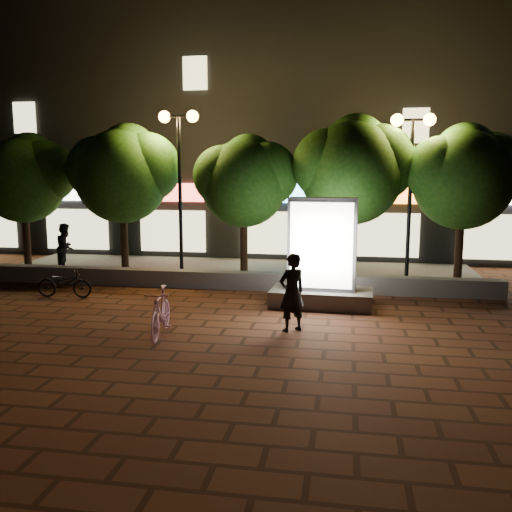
% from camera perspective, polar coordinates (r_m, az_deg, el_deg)
% --- Properties ---
extents(ground, '(80.00, 80.00, 0.00)m').
position_cam_1_polar(ground, '(12.46, -8.23, -7.23)').
color(ground, '#532C1A').
rests_on(ground, ground).
extents(retaining_wall, '(16.00, 0.45, 0.50)m').
position_cam_1_polar(retaining_wall, '(16.14, -3.94, -2.50)').
color(retaining_wall, '#66635F').
rests_on(retaining_wall, ground).
extents(sidewalk, '(16.00, 5.00, 0.08)m').
position_cam_1_polar(sidewalk, '(18.57, -2.14, -1.62)').
color(sidewalk, '#66635F').
rests_on(sidewalk, ground).
extents(building_block, '(28.00, 8.12, 11.30)m').
position_cam_1_polar(building_block, '(24.70, 0.89, 12.56)').
color(building_block, black).
rests_on(building_block, ground).
extents(tree_far_left, '(3.36, 2.80, 4.63)m').
position_cam_1_polar(tree_far_left, '(19.93, -23.01, 7.81)').
color(tree_far_left, black).
rests_on(tree_far_left, sidewalk).
extents(tree_left, '(3.60, 3.00, 4.89)m').
position_cam_1_polar(tree_left, '(18.30, -13.63, 8.70)').
color(tree_left, black).
rests_on(tree_left, sidewalk).
extents(tree_mid, '(3.24, 2.70, 4.50)m').
position_cam_1_polar(tree_mid, '(17.14, -1.09, 8.18)').
color(tree_mid, black).
rests_on(tree_mid, sidewalk).
extents(tree_right, '(3.72, 3.10, 5.07)m').
position_cam_1_polar(tree_right, '(16.84, 10.18, 9.22)').
color(tree_right, black).
rests_on(tree_right, sidewalk).
extents(tree_far_right, '(3.48, 2.90, 4.76)m').
position_cam_1_polar(tree_far_right, '(17.17, 21.00, 8.10)').
color(tree_far_right, black).
rests_on(tree_far_right, sidewalk).
extents(street_lamp_left, '(1.26, 0.36, 5.18)m').
position_cam_1_polar(street_lamp_left, '(17.38, -8.04, 10.78)').
color(street_lamp_left, black).
rests_on(street_lamp_left, sidewalk).
extents(street_lamp_right, '(1.26, 0.36, 4.98)m').
position_cam_1_polar(street_lamp_right, '(16.68, 15.96, 10.15)').
color(street_lamp_right, black).
rests_on(street_lamp_right, sidewalk).
extents(ad_kiosk, '(2.62, 1.39, 2.78)m').
position_cam_1_polar(ad_kiosk, '(13.96, 6.91, -0.71)').
color(ad_kiosk, '#66635F').
rests_on(ad_kiosk, ground).
extents(scooter_pink, '(0.69, 1.76, 1.03)m').
position_cam_1_polar(scooter_pink, '(11.63, -9.94, -5.81)').
color(scooter_pink, pink).
rests_on(scooter_pink, ground).
extents(rider, '(0.74, 0.71, 1.71)m').
position_cam_1_polar(rider, '(11.75, 3.78, -3.83)').
color(rider, black).
rests_on(rider, ground).
extents(scooter_parked, '(1.56, 0.64, 0.80)m').
position_cam_1_polar(scooter_parked, '(15.81, -19.40, -2.68)').
color(scooter_parked, black).
rests_on(scooter_parked, ground).
extents(pedestrian, '(0.73, 0.88, 1.62)m').
position_cam_1_polar(pedestrian, '(19.34, -19.27, 0.86)').
color(pedestrian, black).
rests_on(pedestrian, sidewalk).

